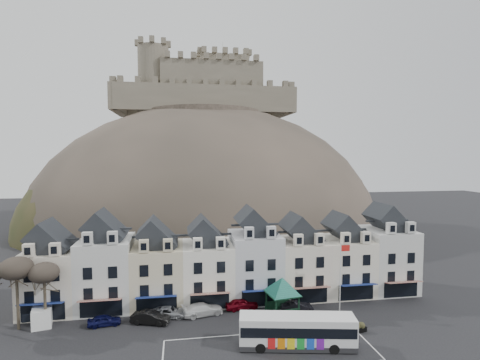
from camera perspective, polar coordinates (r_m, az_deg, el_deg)
name	(u,v)px	position (r m, az deg, el deg)	size (l,w,h in m)	color
ground	(253,358)	(41.82, 1.98, -25.49)	(300.00, 300.00, 0.00)	black
coach_bay_markings	(269,350)	(43.26, 4.49, -24.42)	(22.00, 7.50, 0.01)	silver
townhouse_terrace	(232,261)	(54.36, -1.18, -12.31)	(54.40, 9.35, 11.80)	silver
castle_hill	(210,226)	(106.95, -4.55, -7.01)	(100.00, 76.00, 68.00)	#37322A
castle	(205,87)	(113.57, -5.35, 13.97)	(50.20, 22.20, 22.00)	#665D4E
tree_left_mid	(16,269)	(51.67, -30.94, -11.53)	(3.78, 3.78, 8.64)	#362D22
tree_left_near	(44,273)	(50.84, -27.70, -12.47)	(3.43, 3.43, 7.84)	#362D22
bus	(297,330)	(43.26, 8.68, -21.61)	(12.54, 5.05, 3.45)	#262628
bus_shelter	(282,286)	(49.89, 6.46, -15.73)	(7.50, 7.50, 4.83)	black
red_buoy	(329,322)	(47.96, 13.45, -20.36)	(1.44, 1.44, 1.72)	black
flagpole	(341,272)	(51.90, 15.14, -13.44)	(1.31, 0.14, 9.00)	silver
white_van	(43,313)	(54.17, -27.83, -17.52)	(3.25, 5.26, 2.23)	white
planter_west	(362,327)	(48.60, 18.03, -20.54)	(1.25, 0.86, 1.14)	black
planter_east	(357,328)	(48.41, 17.46, -20.69)	(1.16, 0.86, 1.04)	black
car_navy	(104,320)	(50.54, -19.96, -19.46)	(1.55, 3.85, 1.31)	#0B0D38
car_black	(150,317)	(49.49, -13.49, -19.70)	(1.63, 4.68, 1.54)	black
car_silver	(169,312)	(50.80, -10.70, -19.17)	(2.12, 4.53, 1.28)	#9C9EA3
car_white	(203,309)	(50.71, -5.71, -19.01)	(2.15, 5.28, 1.53)	silver
car_maroon	(241,304)	(52.20, 0.23, -18.31)	(1.77, 4.40, 1.50)	#620510
car_charcoal	(297,307)	(51.85, 8.71, -18.59)	(1.46, 4.20, 1.38)	black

